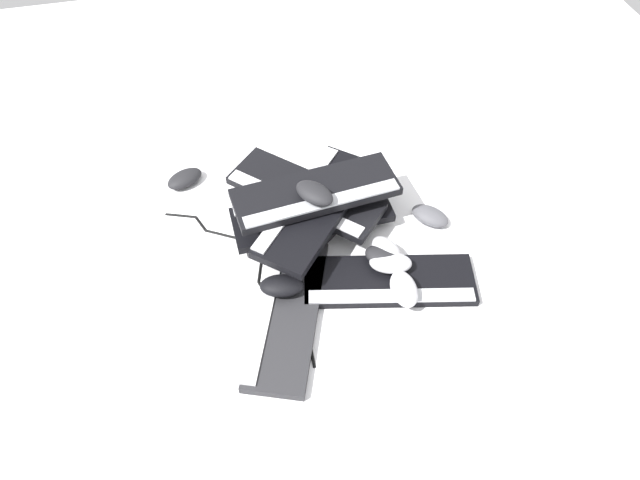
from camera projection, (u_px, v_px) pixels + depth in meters
name	position (u px, v px, depth m)	size (l,w,h in m)	color
ground_plane	(304.00, 279.00, 1.50)	(3.20, 3.20, 0.00)	white
keyboard_0	(321.00, 215.00, 1.62)	(0.39, 0.44, 0.03)	black
keyboard_1	(286.00, 312.00, 1.42)	(0.46, 0.30, 0.03)	#232326
keyboard_2	(389.00, 282.00, 1.48)	(0.24, 0.46, 0.03)	black
keyboard_3	(312.00, 214.00, 1.58)	(0.17, 0.45, 0.03)	black
keyboard_4	(305.00, 194.00, 1.59)	(0.41, 0.42, 0.03)	black
keyboard_5	(315.00, 207.00, 1.52)	(0.43, 0.40, 0.03)	black
keyboard_6	(316.00, 193.00, 1.51)	(0.20, 0.45, 0.03)	black
mouse_0	(385.00, 258.00, 1.48)	(0.11, 0.07, 0.04)	black
mouse_1	(282.00, 286.00, 1.42)	(0.11, 0.07, 0.04)	black
mouse_2	(430.00, 216.00, 1.61)	(0.11, 0.07, 0.04)	#4C4C51
mouse_3	(391.00, 263.00, 1.47)	(0.11, 0.07, 0.04)	#B7B7BC
mouse_4	(386.00, 251.00, 1.49)	(0.11, 0.07, 0.04)	#B7B7BC
mouse_5	(185.00, 179.00, 1.70)	(0.11, 0.07, 0.04)	black
mouse_6	(315.00, 193.00, 1.46)	(0.11, 0.07, 0.04)	black
mouse_7	(404.00, 289.00, 1.42)	(0.11, 0.07, 0.04)	#B7B7BC
cable_0	(250.00, 269.00, 1.51)	(0.57, 0.32, 0.01)	black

